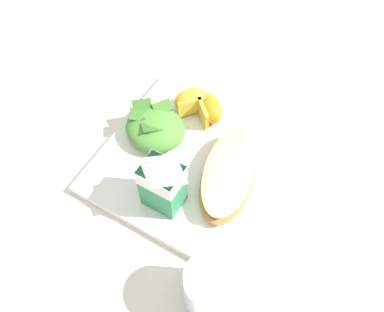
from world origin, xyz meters
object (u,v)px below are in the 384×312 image
(green_salad_pile, at_px, (155,128))
(orange_wedge_middle, at_px, (191,100))
(cheesy_pizza_bread, at_px, (229,174))
(orange_wedge_front, at_px, (210,109))
(drinking_clear_cup, at_px, (212,288))
(white_plate, at_px, (192,162))
(milk_carton, at_px, (164,182))

(green_salad_pile, relative_size, orange_wedge_middle, 1.54)
(cheesy_pizza_bread, relative_size, orange_wedge_middle, 2.67)
(cheesy_pizza_bread, height_order, orange_wedge_middle, orange_wedge_middle)
(orange_wedge_front, bearing_deg, drinking_clear_cup, 119.06)
(white_plate, bearing_deg, cheesy_pizza_bread, 175.53)
(cheesy_pizza_bread, xyz_separation_m, drinking_clear_cup, (-0.06, 0.17, 0.01))
(milk_carton, height_order, orange_wedge_middle, milk_carton)
(green_salad_pile, xyz_separation_m, milk_carton, (-0.08, 0.09, 0.04))
(orange_wedge_middle, height_order, drinking_clear_cup, drinking_clear_cup)
(orange_wedge_front, relative_size, orange_wedge_middle, 1.00)
(cheesy_pizza_bread, bearing_deg, milk_carton, 50.68)
(cheesy_pizza_bread, bearing_deg, orange_wedge_middle, -38.66)
(green_salad_pile, xyz_separation_m, orange_wedge_middle, (-0.02, -0.08, -0.00))
(orange_wedge_middle, bearing_deg, drinking_clear_cup, 124.72)
(drinking_clear_cup, bearing_deg, green_salad_pile, -41.73)
(cheesy_pizza_bread, distance_m, green_salad_pile, 0.14)
(milk_carton, relative_size, orange_wedge_front, 1.61)
(orange_wedge_front, xyz_separation_m, drinking_clear_cup, (-0.15, 0.26, 0.01))
(white_plate, height_order, cheesy_pizza_bread, cheesy_pizza_bread)
(cheesy_pizza_bread, xyz_separation_m, milk_carton, (0.06, 0.08, 0.04))
(white_plate, relative_size, milk_carton, 2.55)
(white_plate, distance_m, orange_wedge_front, 0.10)
(milk_carton, bearing_deg, cheesy_pizza_bread, -129.32)
(orange_wedge_front, bearing_deg, orange_wedge_middle, -1.15)
(green_salad_pile, bearing_deg, orange_wedge_middle, -104.44)
(orange_wedge_middle, distance_m, drinking_clear_cup, 0.32)
(cheesy_pizza_bread, bearing_deg, drinking_clear_cup, 110.01)
(milk_carton, bearing_deg, orange_wedge_middle, -71.82)
(green_salad_pile, relative_size, milk_carton, 0.96)
(orange_wedge_middle, bearing_deg, milk_carton, 108.18)
(drinking_clear_cup, bearing_deg, milk_carton, -34.95)
(orange_wedge_front, bearing_deg, white_plate, 101.15)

